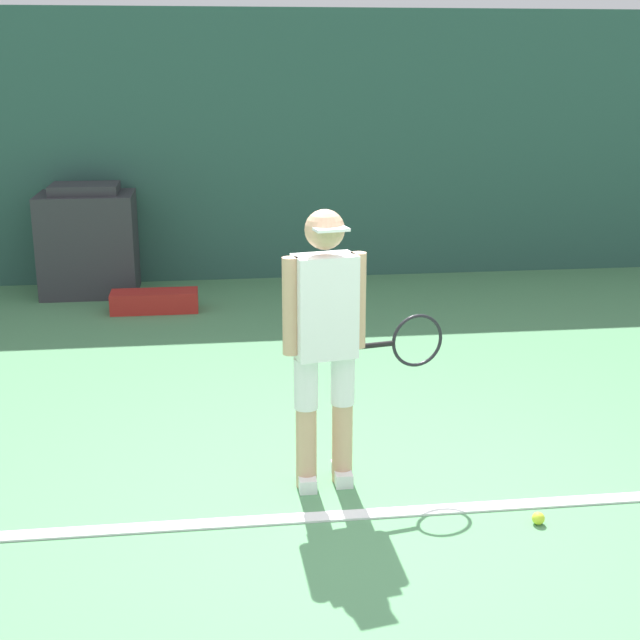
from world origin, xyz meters
The scene contains 7 objects.
ground_plane centered at (0.00, 0.00, 0.00)m, with size 24.00×24.00×0.00m, color #518C5B.
back_wall centered at (0.00, 5.71, 1.46)m, with size 24.00×0.10×2.92m.
court_baseline centered at (0.00, 0.09, 0.01)m, with size 21.60×0.10×0.01m.
tennis_player centered at (-0.17, 0.50, 0.89)m, with size 0.95×0.33×1.61m.
tennis_ball centered at (0.89, -0.12, 0.03)m, with size 0.07×0.07×0.07m.
covered_chair centered at (-2.06, 5.24, 0.55)m, with size 0.98×0.75×1.16m.
equipment_bag centered at (-1.36, 4.40, 0.10)m, with size 0.85×0.32×0.20m.
Camera 1 is at (-0.81, -4.20, 2.38)m, focal length 50.00 mm.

